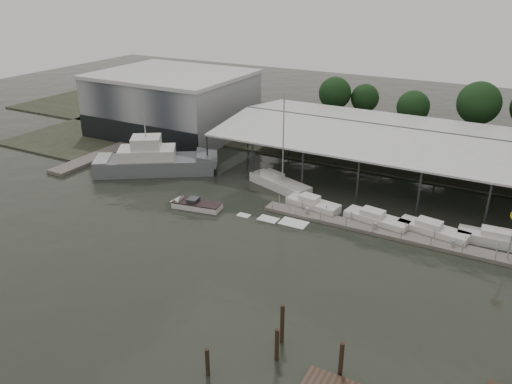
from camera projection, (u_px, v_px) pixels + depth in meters
The scene contains 16 objects.
ground at pixel (216, 241), 52.19m from camera, with size 200.00×200.00×0.00m, color black.
land_strip_far at pixel (348, 136), 85.98m from camera, with size 140.00×30.00×0.30m.
land_strip_west at pixel (124, 123), 93.88m from camera, with size 20.00×40.00×0.30m.
storage_warehouse at pixel (173, 103), 86.50m from camera, with size 24.50×20.50×10.50m.
covered_boat_shed at pixel (441, 138), 64.84m from camera, with size 58.24×24.00×6.96m.
trawler_dock at pixel (101, 155), 76.54m from camera, with size 3.00×18.00×0.50m.
floating_dock at pixel (384, 232), 53.58m from camera, with size 28.00×2.00×1.40m.
grey_trawler at pixel (156, 161), 70.03m from camera, with size 16.81×13.33×8.84m.
white_sailboat at pixel (279, 183), 65.05m from camera, with size 9.48×5.57×12.94m.
speedboat_underway at pixel (193, 205), 59.56m from camera, with size 17.48×4.85×2.00m.
moored_cruiser_0 at pixel (313, 204), 59.10m from camera, with size 6.71×3.12×1.70m.
moored_cruiser_1 at pixel (376, 219), 55.50m from camera, with size 7.40×3.29×1.70m.
moored_cruiser_2 at pixel (432, 230), 53.10m from camera, with size 7.59×3.41×1.70m.
moored_cruiser_3 at pixel (499, 240), 51.21m from camera, with size 8.34×2.56×1.70m.
mooring_pilings at pixel (266, 369), 33.68m from camera, with size 8.39×8.97×3.93m.
horizon_tree_line at pixel (504, 112), 78.34m from camera, with size 67.60×10.82×10.29m.
Camera 1 is at (25.61, -38.24, 25.48)m, focal length 35.00 mm.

